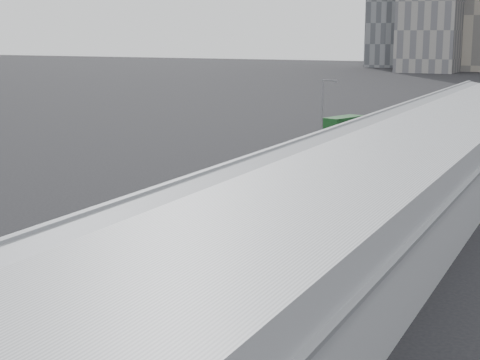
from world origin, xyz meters
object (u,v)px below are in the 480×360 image
Objects in this scene: bus_5 at (303,175)px; bus_7 at (390,138)px; street_lamp_far at (324,111)px; suv at (391,122)px; shipping_container at (344,127)px; bus_9 at (436,115)px; bus_6 at (354,151)px; bus_8 at (411,124)px; bus_3 at (175,238)px; bus_4 at (246,206)px.

bus_7 is (0.83, 28.56, -0.09)m from bus_5.
suv is (0.87, 29.58, -4.57)m from street_lamp_far.
bus_5 is at bearing -59.90° from shipping_container.
bus_9 is at bearing 92.23° from bus_5.
bus_6 reaches higher than bus_8.
suv is (-6.04, 76.92, -0.89)m from bus_3.
street_lamp_far is at bearing -64.22° from shipping_container.
bus_6 reaches higher than bus_7.
bus_6 is 2.70× the size of suv.
bus_4 is 0.96× the size of bus_7.
street_lamp_far reaches higher than bus_4.
street_lamp_far is at bearing 108.31° from bus_5.
suv is at bearing 88.32° from street_lamp_far.
shipping_container is at bearing 96.70° from bus_3.
bus_4 is (-0.04, 10.70, -0.11)m from bus_3.
bus_5 is at bearing -74.67° from street_lamp_far.
bus_8 is 1.46× the size of street_lamp_far.
bus_9 is at bearing 78.30° from street_lamp_far.
bus_8 reaches higher than suv.
bus_3 is at bearing -86.53° from bus_9.
bus_4 is at bearing -62.60° from shipping_container.
bus_8 is 1.01× the size of bus_9.
bus_4 is 0.89× the size of bus_6.
bus_8 is at bearing -89.47° from bus_9.
bus_4 is at bearing 88.61° from bus_3.
bus_6 is at bearing -51.30° from shipping_container.
bus_7 is 28.67m from bus_9.
bus_9 is 7.78m from suv.
bus_6 is (0.22, 15.31, 0.06)m from bus_5.
bus_4 is 56.92m from bus_8.
bus_6 is 28.03m from bus_8.
bus_3 is 2.58× the size of suv.
bus_6 is at bearing -85.20° from bus_8.
bus_7 is 0.94× the size of bus_9.
bus_8 is (-0.81, 14.77, 0.11)m from bus_7.
bus_7 is 12.94m from shipping_container.
bus_9 reaches higher than shipping_container.
bus_7 is at bearing 91.33° from bus_5.
street_lamp_far is at bearing -102.97° from bus_8.
bus_9 is at bearing 88.26° from bus_3.
bus_9 is (0.75, 57.23, 0.01)m from bus_5.
bus_5 is 38.53m from shipping_container.
bus_3 reaches higher than bus_7.
street_lamp_far is (-6.54, 7.75, 3.60)m from bus_6.
bus_6 reaches higher than bus_5.
bus_7 is (0.61, 13.25, -0.15)m from bus_6.
bus_7 reaches higher than shipping_container.
bus_5 reaches higher than bus_7.
street_lamp_far is at bearing 129.15° from bus_6.
bus_7 is (0.23, 52.84, -0.07)m from bus_3.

